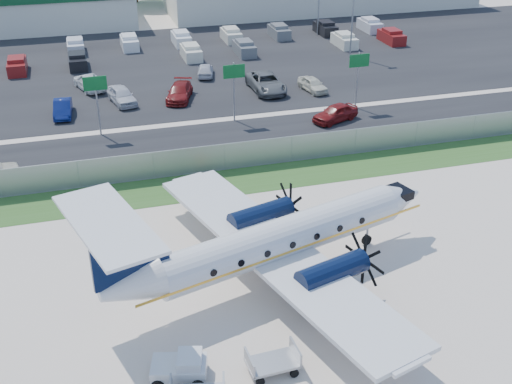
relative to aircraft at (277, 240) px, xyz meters
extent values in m
plane|color=beige|center=(0.49, -0.48, -2.40)|extent=(170.00, 170.00, 0.00)
cube|color=#2D561E|center=(0.49, 11.52, -2.39)|extent=(170.00, 4.00, 0.02)
cube|color=black|center=(0.49, 18.52, -2.39)|extent=(170.00, 8.00, 0.02)
cube|color=black|center=(0.49, 39.52, -2.39)|extent=(170.00, 32.00, 0.02)
cube|color=gray|center=(0.49, 13.52, -1.40)|extent=(120.00, 0.02, 1.90)
cube|color=gray|center=(0.49, 13.52, -0.42)|extent=(120.00, 0.06, 0.06)
cube|color=gray|center=(0.49, 13.52, -2.35)|extent=(120.00, 0.06, 0.06)
cylinder|color=gray|center=(-7.51, 22.52, 0.10)|extent=(0.14, 0.14, 5.00)
cube|color=#0C5923|center=(-7.51, 22.37, 1.90)|extent=(1.80, 0.08, 1.10)
cylinder|color=gray|center=(3.49, 22.52, 0.10)|extent=(0.14, 0.14, 5.00)
cube|color=#0C5923|center=(3.49, 22.37, 1.90)|extent=(1.80, 0.08, 1.10)
cylinder|color=gray|center=(14.49, 22.52, 0.10)|extent=(0.14, 0.14, 5.00)
cube|color=#0C5923|center=(14.49, 22.37, 1.90)|extent=(1.80, 0.08, 1.10)
cylinder|color=gray|center=(20.49, 37.52, 2.10)|extent=(0.18, 0.18, 9.00)
cylinder|color=silver|center=(0.43, 0.12, 0.00)|extent=(13.98, 5.90, 2.12)
cone|color=silver|center=(8.30, 2.39, 0.00)|extent=(2.94, 2.72, 2.12)
cone|color=silver|center=(-7.66, -2.21, 0.22)|extent=(3.37, 2.84, 2.12)
cube|color=black|center=(8.09, 2.33, 0.39)|extent=(1.37, 1.67, 0.50)
cube|color=silver|center=(-0.11, -0.03, -0.61)|extent=(8.86, 19.85, 0.25)
cylinder|color=black|center=(1.97, -2.80, -0.45)|extent=(3.98, 2.23, 1.23)
cylinder|color=black|center=(0.17, 3.42, -0.45)|extent=(3.98, 2.23, 1.23)
cube|color=black|center=(-8.20, -2.36, 2.12)|extent=(2.09, 0.78, 3.23)
cube|color=silver|center=(-8.31, -2.39, 3.73)|extent=(4.49, 7.39, 0.16)
cylinder|color=gray|center=(6.00, 1.73, -1.67)|extent=(0.13, 0.13, 1.45)
cylinder|color=black|center=(6.00, 1.73, -2.09)|extent=(0.66, 0.37, 0.62)
cylinder|color=black|center=(0.79, -3.14, -2.04)|extent=(0.81, 0.63, 0.71)
cylinder|color=black|center=(-1.00, 3.08, -2.04)|extent=(0.81, 0.63, 0.71)
cube|color=silver|center=(-6.17, -5.80, -1.89)|extent=(2.62, 1.96, 0.65)
cube|color=silver|center=(-5.72, -5.92, -1.37)|extent=(1.31, 1.44, 0.47)
cube|color=black|center=(-5.32, -6.03, -1.35)|extent=(0.43, 1.03, 0.37)
cylinder|color=black|center=(-6.79, -4.88, -2.12)|extent=(0.59, 0.34, 0.56)
cylinder|color=black|center=(-5.17, -5.31, -2.12)|extent=(0.59, 0.34, 0.56)
cube|color=gray|center=(-2.22, -6.52, -1.90)|extent=(2.27, 1.42, 0.13)
cube|color=gray|center=(-3.27, -6.56, -1.57)|extent=(0.15, 1.33, 0.66)
cube|color=gray|center=(-1.18, -6.47, -1.57)|extent=(0.15, 1.33, 0.66)
cylinder|color=black|center=(-2.97, -7.16, -2.20)|extent=(0.40, 0.15, 0.40)
cylinder|color=black|center=(-3.02, -5.94, -2.20)|extent=(0.40, 0.15, 0.40)
cylinder|color=black|center=(-1.42, -7.09, -2.20)|extent=(0.40, 0.15, 0.40)
cylinder|color=black|center=(-1.48, -5.87, -2.20)|extent=(0.40, 0.15, 0.40)
cone|color=#F14607|center=(4.58, -0.01, -2.15)|extent=(0.33, 0.33, 0.50)
cube|color=#F14607|center=(4.58, -0.01, -2.38)|extent=(0.35, 0.35, 0.03)
cone|color=#F14607|center=(-0.82, 11.52, -2.11)|extent=(0.39, 0.39, 0.58)
cube|color=#F14607|center=(-0.82, 11.52, -2.38)|extent=(0.41, 0.41, 0.03)
imported|color=maroon|center=(11.58, 20.08, -2.40)|extent=(4.54, 3.18, 1.44)
imported|color=navy|center=(-10.30, 27.65, -2.40)|extent=(1.66, 4.16, 1.34)
imported|color=silver|center=(-5.13, 29.36, -2.40)|extent=(2.67, 4.69, 1.50)
imported|color=maroon|center=(0.00, 28.93, -2.40)|extent=(3.44, 5.22, 1.41)
imported|color=#595B5E|center=(8.24, 29.03, -2.40)|extent=(2.83, 5.96, 1.64)
imported|color=beige|center=(12.46, 27.78, -2.40)|extent=(2.16, 4.01, 1.30)
imported|color=silver|center=(-7.73, 34.04, -2.40)|extent=(3.21, 5.06, 1.61)
imported|color=silver|center=(3.69, 35.06, -2.40)|extent=(2.39, 4.06, 1.29)
camera|label=1|loc=(-8.71, -26.45, 17.57)|focal=45.00mm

